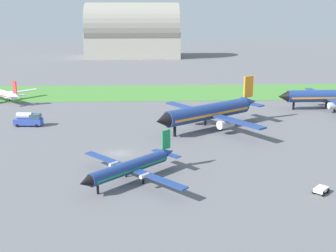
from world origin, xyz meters
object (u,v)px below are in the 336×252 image
(airplane_midfield_jet, at_px, (210,112))
(airplane_parked_jet_far, at_px, (328,96))
(airplane_taxiing_turboprop, at_px, (1,93))
(airplane_foreground_turboprop, at_px, (131,166))
(baggage_cart_near_gate, at_px, (321,190))
(fuel_truck_midfield, at_px, (29,119))

(airplane_midfield_jet, xyz_separation_m, airplane_parked_jet_far, (35.15, 18.56, -0.33))
(airplane_taxiing_turboprop, height_order, airplane_parked_jet_far, airplane_parked_jet_far)
(airplane_midfield_jet, height_order, airplane_taxiing_turboprop, airplane_midfield_jet)
(airplane_parked_jet_far, distance_m, airplane_foreground_turboprop, 71.77)
(baggage_cart_near_gate, bearing_deg, airplane_foreground_turboprop, 123.12)
(airplane_foreground_turboprop, relative_size, fuel_truck_midfield, 2.66)
(airplane_midfield_jet, distance_m, airplane_parked_jet_far, 39.75)
(airplane_foreground_turboprop, bearing_deg, airplane_taxiing_turboprop, -100.54)
(airplane_taxiing_turboprop, relative_size, fuel_truck_midfield, 2.76)
(airplane_midfield_jet, height_order, airplane_foreground_turboprop, airplane_midfield_jet)
(airplane_parked_jet_far, bearing_deg, airplane_midfield_jet, 26.12)
(airplane_parked_jet_far, relative_size, airplane_foreground_turboprop, 1.63)
(airplane_parked_jet_far, distance_m, fuel_truck_midfield, 79.25)
(airplane_parked_jet_far, distance_m, baggage_cart_near_gate, 59.94)
(baggage_cart_near_gate, height_order, fuel_truck_midfield, fuel_truck_midfield)
(baggage_cart_near_gate, xyz_separation_m, fuel_truck_midfield, (-54.63, 40.64, 1.01))
(airplane_taxiing_turboprop, bearing_deg, baggage_cart_near_gate, 179.63)
(fuel_truck_midfield, bearing_deg, airplane_foreground_turboprop, -49.58)
(airplane_parked_jet_far, xyz_separation_m, fuel_truck_midfield, (-77.88, -14.53, -2.09))
(airplane_foreground_turboprop, distance_m, baggage_cart_near_gate, 29.41)
(airplane_parked_jet_far, height_order, fuel_truck_midfield, airplane_parked_jet_far)
(airplane_foreground_turboprop, xyz_separation_m, fuel_truck_midfield, (-25.85, 34.90, -0.96))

